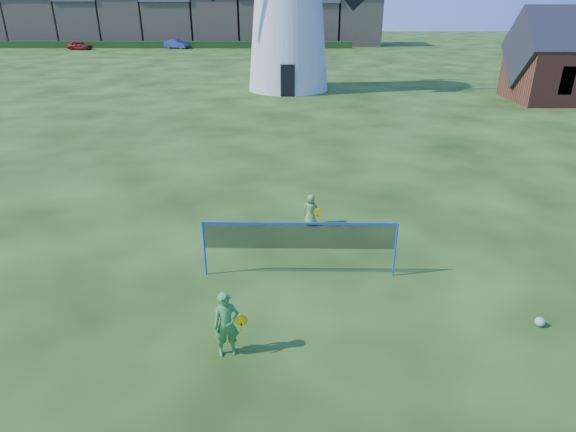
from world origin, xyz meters
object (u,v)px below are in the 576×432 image
(windmill, at_px, (288,0))
(player_boy, at_px, (311,210))
(player_girl, at_px, (226,325))
(badminton_net, at_px, (300,237))
(car_left, at_px, (80,45))
(car_right, at_px, (177,44))
(play_ball, at_px, (540,322))

(windmill, xyz_separation_m, player_boy, (1.08, -26.01, -6.22))
(windmill, bearing_deg, player_girl, -91.46)
(windmill, distance_m, player_boy, 26.76)
(badminton_net, bearing_deg, player_girl, -115.50)
(badminton_net, bearing_deg, car_left, 116.75)
(car_left, height_order, car_right, car_right)
(player_girl, bearing_deg, player_boy, 56.06)
(car_left, bearing_deg, player_boy, -145.84)
(player_girl, height_order, car_left, player_girl)
(badminton_net, distance_m, car_left, 70.56)
(windmill, height_order, play_ball, windmill)
(player_girl, height_order, play_ball, player_girl)
(windmill, xyz_separation_m, play_ball, (6.10, -31.30, -6.64))
(windmill, relative_size, player_boy, 17.84)
(badminton_net, bearing_deg, car_right, 105.40)
(badminton_net, height_order, play_ball, badminton_net)
(badminton_net, relative_size, player_girl, 3.45)
(badminton_net, height_order, player_boy, badminton_net)
(windmill, xyz_separation_m, badminton_net, (0.68, -29.16, -5.61))
(player_boy, bearing_deg, car_left, -49.28)
(player_girl, bearing_deg, badminton_net, 47.32)
(player_girl, xyz_separation_m, car_right, (-16.50, 68.52, -0.10))
(player_boy, distance_m, play_ball, 7.31)
(play_ball, bearing_deg, player_girl, -171.59)
(windmill, xyz_separation_m, player_girl, (-0.83, -32.33, -6.02))
(car_right, bearing_deg, play_ball, -139.13)
(player_boy, relative_size, play_ball, 4.78)
(windmill, bearing_deg, car_right, 115.57)
(badminton_net, bearing_deg, windmill, 91.34)
(badminton_net, relative_size, play_ball, 22.95)
(play_ball, bearing_deg, player_boy, 133.50)
(badminton_net, distance_m, play_ball, 5.92)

